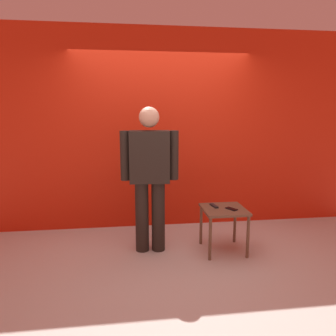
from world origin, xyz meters
TOP-DOWN VIEW (x-y plane):
  - ground_plane at (0.00, 0.00)m, footprint 12.00×12.00m
  - back_wall_red at (0.00, 1.24)m, footprint 5.83×0.12m
  - standing_person at (-0.23, 0.34)m, footprint 0.69×0.26m
  - side_table at (0.65, 0.21)m, footprint 0.51×0.51m
  - cell_phone at (0.73, 0.16)m, footprint 0.13×0.16m
  - tv_remote at (0.55, 0.29)m, footprint 0.07×0.17m

SIDE VIEW (x-z plane):
  - ground_plane at x=0.00m, z-range 0.00..0.00m
  - side_table at x=0.65m, z-range 0.19..0.73m
  - cell_phone at x=0.73m, z-range 0.54..0.55m
  - tv_remote at x=0.55m, z-range 0.54..0.56m
  - standing_person at x=-0.23m, z-range 0.10..1.85m
  - back_wall_red at x=0.00m, z-range 0.00..2.84m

